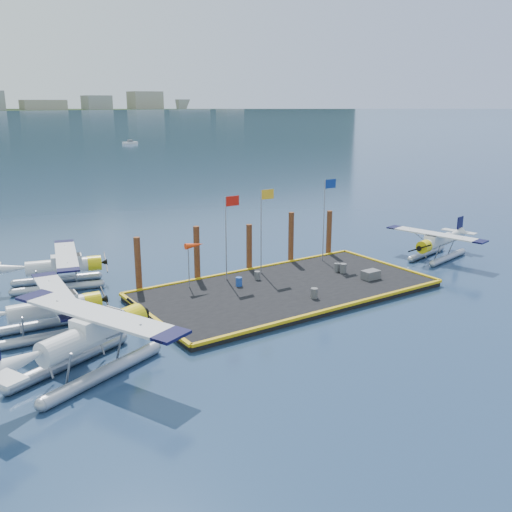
{
  "coord_description": "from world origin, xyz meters",
  "views": [
    {
      "loc": [
        -22.56,
        -29.74,
        12.77
      ],
      "look_at": [
        -1.17,
        2.0,
        2.36
      ],
      "focal_mm": 40.0,
      "sensor_mm": 36.0,
      "label": 1
    }
  ],
  "objects": [
    {
      "name": "piling_0",
      "position": [
        -8.5,
        5.4,
        2.0
      ],
      "size": [
        0.44,
        0.44,
        4.0
      ],
      "primitive_type": "cylinder",
      "color": "#461F14",
      "rests_on": "ground"
    },
    {
      "name": "dock",
      "position": [
        0.0,
        0.0,
        0.2
      ],
      "size": [
        20.0,
        10.0,
        0.4
      ],
      "primitive_type": "cube",
      "color": "black",
      "rests_on": "ground"
    },
    {
      "name": "flagpole_blue",
      "position": [
        6.7,
        3.8,
        4.69
      ],
      "size": [
        1.14,
        0.08,
        6.5
      ],
      "color": "gray",
      "rests_on": "dock"
    },
    {
      "name": "drum_0",
      "position": [
        -2.55,
        2.06,
        0.71
      ],
      "size": [
        0.44,
        0.44,
        0.62
      ],
      "primitive_type": "cylinder",
      "color": "#1B3E98",
      "rests_on": "dock"
    },
    {
      "name": "seaplane_c",
      "position": [
        -12.4,
        9.89,
        1.39
      ],
      "size": [
        8.31,
        8.98,
        3.19
      ],
      "rotation": [
        0.0,
        0.0,
        -1.82
      ],
      "color": "#989CA6",
      "rests_on": "ground"
    },
    {
      "name": "piling_2",
      "position": [
        0.5,
        5.4,
        1.9
      ],
      "size": [
        0.44,
        0.44,
        3.8
      ],
      "primitive_type": "cylinder",
      "color": "#461F14",
      "rests_on": "ground"
    },
    {
      "name": "seaplane_b",
      "position": [
        -15.25,
        1.65,
        1.38
      ],
      "size": [
        8.12,
        8.95,
        3.18
      ],
      "rotation": [
        0.0,
        0.0,
        -1.65
      ],
      "color": "#989CA6",
      "rests_on": "ground"
    },
    {
      "name": "ground",
      "position": [
        0.0,
        0.0,
        0.0
      ],
      "size": [
        4000.0,
        4000.0,
        0.0
      ],
      "primitive_type": "plane",
      "color": "navy",
      "rests_on": "ground"
    },
    {
      "name": "dock_bumpers",
      "position": [
        0.0,
        0.0,
        0.49
      ],
      "size": [
        20.25,
        10.25,
        0.18
      ],
      "primitive_type": null,
      "color": "#C29A0B",
      "rests_on": "dock"
    },
    {
      "name": "piling_4",
      "position": [
        8.5,
        5.4,
        2.0
      ],
      "size": [
        0.44,
        0.44,
        4.0
      ],
      "primitive_type": "cylinder",
      "color": "#461F14",
      "rests_on": "ground"
    },
    {
      "name": "flagpole_red",
      "position": [
        -2.29,
        3.8,
        4.4
      ],
      "size": [
        1.14,
        0.08,
        6.0
      ],
      "color": "gray",
      "rests_on": "dock"
    },
    {
      "name": "flagpole_yellow",
      "position": [
        0.7,
        3.8,
        4.51
      ],
      "size": [
        1.14,
        0.08,
        6.2
      ],
      "color": "gray",
      "rests_on": "dock"
    },
    {
      "name": "drum_4",
      "position": [
        5.48,
        0.94,
        0.71
      ],
      "size": [
        0.43,
        0.43,
        0.61
      ],
      "primitive_type": "cylinder",
      "color": "#4F4F53",
      "rests_on": "dock"
    },
    {
      "name": "drum_2",
      "position": [
        5.59,
        0.4,
        0.75
      ],
      "size": [
        0.49,
        0.49,
        0.69
      ],
      "primitive_type": "cylinder",
      "color": "#4F4F53",
      "rests_on": "dock"
    },
    {
      "name": "drum_5",
      "position": [
        -0.63,
        2.63,
        0.69
      ],
      "size": [
        0.41,
        0.41,
        0.58
      ],
      "primitive_type": "cylinder",
      "color": "#4F4F53",
      "rests_on": "dock"
    },
    {
      "name": "crate",
      "position": [
        6.21,
        -1.84,
        0.71
      ],
      "size": [
        1.24,
        0.83,
        0.62
      ],
      "primitive_type": "cube",
      "color": "#4F4F53",
      "rests_on": "dock"
    },
    {
      "name": "drum_1",
      "position": [
        0.16,
        -2.79,
        0.73
      ],
      "size": [
        0.47,
        0.47,
        0.66
      ],
      "primitive_type": "cylinder",
      "color": "#4F4F53",
      "rests_on": "dock"
    },
    {
      "name": "seaplane_a",
      "position": [
        -14.88,
        -4.04,
        1.65
      ],
      "size": [
        9.88,
        10.41,
        3.79
      ],
      "rotation": [
        0.0,
        0.0,
        -1.17
      ],
      "color": "#989CA6",
      "rests_on": "ground"
    },
    {
      "name": "windsock",
      "position": [
        -5.03,
        3.8,
        3.23
      ],
      "size": [
        1.4,
        0.44,
        3.12
      ],
      "color": "gray",
      "rests_on": "dock"
    },
    {
      "name": "piling_3",
      "position": [
        4.5,
        5.4,
        2.15
      ],
      "size": [
        0.44,
        0.44,
        4.3
      ],
      "primitive_type": "cylinder",
      "color": "#461F14",
      "rests_on": "ground"
    },
    {
      "name": "seaplane_d",
      "position": [
        15.58,
        -0.01,
        1.31
      ],
      "size": [
        7.81,
        8.49,
        3.01
      ],
      "rotation": [
        0.0,
        0.0,
        1.78
      ],
      "color": "#989CA6",
      "rests_on": "ground"
    },
    {
      "name": "piling_1",
      "position": [
        -4.0,
        5.4,
        2.1
      ],
      "size": [
        0.44,
        0.44,
        4.2
      ],
      "primitive_type": "cylinder",
      "color": "#461F14",
      "rests_on": "ground"
    }
  ]
}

